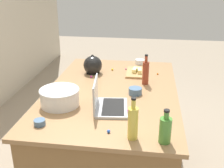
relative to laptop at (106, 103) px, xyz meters
The scene contains 20 objects.
island_counter 0.61m from the laptop, ahead, with size 1.65×1.07×0.90m.
laptop is the anchor object (origin of this frame).
mixing_bowl_large 0.35m from the laptop, 87.64° to the left, with size 0.29×0.29×0.13m.
bottle_olive 0.54m from the laptop, 132.45° to the right, with size 0.07×0.07×0.21m.
bottle_soy 0.59m from the laptop, 26.35° to the right, with size 0.06×0.06×0.27m.
bottle_oil 0.41m from the laptop, 148.78° to the right, with size 0.06×0.06×0.26m.
kettle 0.77m from the laptop, 19.04° to the left, with size 0.21×0.18×0.20m.
cutting_board 0.80m from the laptop, 12.42° to the right, with size 0.31×0.20×0.02m, color #AD7F4C.
butter_stick_left 0.79m from the laptop, 14.26° to the right, with size 0.11×0.04×0.04m, color #F4E58C.
butter_stick_right 0.79m from the laptop, 10.91° to the right, with size 0.11×0.04×0.04m, color #F4E58C.
ramekin_small 1.11m from the laptop, ahead, with size 0.10×0.10×0.05m, color white.
ramekin_medium 0.48m from the laptop, 126.10° to the left, with size 0.07×0.07×0.04m, color slate.
ramekin_wide 0.34m from the laptop, 32.86° to the right, with size 0.11×0.11×0.05m, color slate.
candy_0 0.32m from the laptop, 168.49° to the right, with size 0.02×0.02×0.02m, color blue.
candy_1 0.84m from the laptop, ahead, with size 0.02×0.02×0.02m, color yellow.
candy_2 0.65m from the laptop, 21.86° to the left, with size 0.02×0.02×0.02m, color #CC3399.
candy_3 0.86m from the laptop, 25.45° to the right, with size 0.02×0.02×0.02m, color orange.
candy_4 0.88m from the laptop, ahead, with size 0.01×0.01×0.01m, color #CC3399.
candy_5 0.16m from the laptop, 102.49° to the right, with size 0.02×0.02×0.02m, color #CC3399.
candy_6 0.54m from the laptop, 43.08° to the left, with size 0.02×0.02×0.02m, color blue.
Camera 1 is at (-2.09, -0.30, 1.80)m, focal length 44.06 mm.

